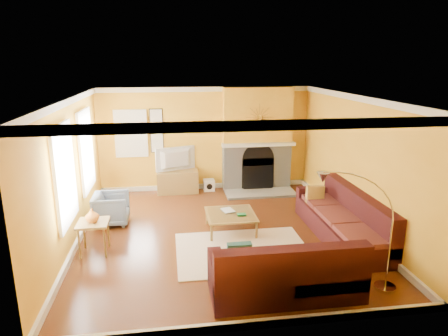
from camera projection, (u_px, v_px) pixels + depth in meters
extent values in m
cube|color=#623014|center=(220.00, 234.00, 7.99)|extent=(5.50, 6.00, 0.02)
cube|color=white|center=(220.00, 97.00, 7.28)|extent=(5.50, 6.00, 0.02)
cube|color=yellow|center=(205.00, 139.00, 10.51)|extent=(5.50, 0.02, 2.70)
cube|color=yellow|center=(254.00, 233.00, 4.76)|extent=(5.50, 0.02, 2.70)
cube|color=yellow|center=(70.00, 174.00, 7.26)|extent=(0.02, 6.00, 2.70)
cube|color=yellow|center=(356.00, 163.00, 8.02)|extent=(0.02, 6.00, 2.70)
cube|color=white|center=(85.00, 150.00, 8.47)|extent=(0.06, 1.22, 1.72)
cube|color=white|center=(64.00, 175.00, 6.65)|extent=(0.06, 1.22, 1.72)
cube|color=white|center=(131.00, 134.00, 10.15)|extent=(0.82, 0.06, 1.22)
cube|color=white|center=(157.00, 131.00, 10.24)|extent=(0.34, 0.04, 1.14)
cube|color=white|center=(259.00, 145.00, 10.30)|extent=(1.92, 0.22, 0.08)
cube|color=#9A9892|center=(261.00, 193.00, 10.32)|extent=(1.80, 0.70, 0.06)
cube|color=beige|center=(243.00, 251.00, 7.24)|extent=(2.40, 1.80, 0.02)
cube|color=olive|center=(178.00, 182.00, 10.41)|extent=(1.06, 0.48, 0.58)
imported|color=black|center=(177.00, 159.00, 10.25)|extent=(1.05, 0.50, 0.62)
cube|color=white|center=(209.00, 185.00, 10.61)|extent=(0.29, 0.29, 0.29)
imported|color=slate|center=(111.00, 209.00, 8.39)|extent=(0.73, 0.71, 0.66)
imported|color=orange|center=(92.00, 215.00, 7.01)|extent=(0.24, 0.24, 0.25)
imported|color=white|center=(223.00, 211.00, 8.07)|extent=(0.29, 0.34, 0.03)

